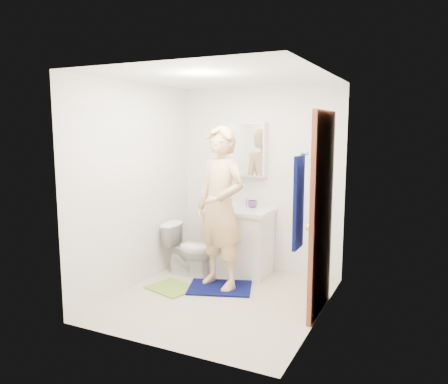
{
  "coord_description": "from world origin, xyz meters",
  "views": [
    {
      "loc": [
        2.04,
        -4.14,
        1.88
      ],
      "look_at": [
        -0.07,
        0.25,
        1.16
      ],
      "focal_mm": 35.0,
      "sensor_mm": 36.0,
      "label": 1
    }
  ],
  "objects_px": {
    "vanity_cabinet": "(240,243)",
    "soap_dispenser": "(227,201)",
    "towel": "(299,203)",
    "medicine_cabinet": "(248,149)",
    "toilet": "(190,249)",
    "toothbrush_cup": "(252,204)",
    "man": "(220,208)"
  },
  "relations": [
    {
      "from": "towel",
      "to": "toothbrush_cup",
      "type": "distance_m",
      "value": 1.98
    },
    {
      "from": "towel",
      "to": "soap_dispenser",
      "type": "height_order",
      "value": "towel"
    },
    {
      "from": "vanity_cabinet",
      "to": "soap_dispenser",
      "type": "bearing_deg",
      "value": -164.53
    },
    {
      "from": "vanity_cabinet",
      "to": "soap_dispenser",
      "type": "relative_size",
      "value": 4.16
    },
    {
      "from": "man",
      "to": "towel",
      "type": "bearing_deg",
      "value": -19.37
    },
    {
      "from": "toilet",
      "to": "man",
      "type": "relative_size",
      "value": 0.35
    },
    {
      "from": "towel",
      "to": "soap_dispenser",
      "type": "bearing_deg",
      "value": 133.12
    },
    {
      "from": "medicine_cabinet",
      "to": "toilet",
      "type": "bearing_deg",
      "value": -136.29
    },
    {
      "from": "soap_dispenser",
      "to": "man",
      "type": "relative_size",
      "value": 0.1
    },
    {
      "from": "vanity_cabinet",
      "to": "toilet",
      "type": "xyz_separation_m",
      "value": [
        -0.57,
        -0.32,
        -0.07
      ]
    },
    {
      "from": "medicine_cabinet",
      "to": "soap_dispenser",
      "type": "distance_m",
      "value": 0.73
    },
    {
      "from": "toilet",
      "to": "medicine_cabinet",
      "type": "bearing_deg",
      "value": -49.75
    },
    {
      "from": "toothbrush_cup",
      "to": "man",
      "type": "xyz_separation_m",
      "value": [
        -0.11,
        -0.73,
        0.07
      ]
    },
    {
      "from": "medicine_cabinet",
      "to": "towel",
      "type": "xyz_separation_m",
      "value": [
        1.18,
        -1.71,
        -0.35
      ]
    },
    {
      "from": "medicine_cabinet",
      "to": "man",
      "type": "height_order",
      "value": "medicine_cabinet"
    },
    {
      "from": "towel",
      "to": "man",
      "type": "bearing_deg",
      "value": 142.94
    },
    {
      "from": "medicine_cabinet",
      "to": "towel",
      "type": "bearing_deg",
      "value": -55.39
    },
    {
      "from": "towel",
      "to": "soap_dispenser",
      "type": "distance_m",
      "value": 1.99
    },
    {
      "from": "toilet",
      "to": "soap_dispenser",
      "type": "height_order",
      "value": "soap_dispenser"
    },
    {
      "from": "towel",
      "to": "soap_dispenser",
      "type": "xyz_separation_m",
      "value": [
        -1.35,
        1.44,
        -0.3
      ]
    },
    {
      "from": "towel",
      "to": "man",
      "type": "relative_size",
      "value": 0.42
    },
    {
      "from": "vanity_cabinet",
      "to": "man",
      "type": "relative_size",
      "value": 0.42
    },
    {
      "from": "medicine_cabinet",
      "to": "toothbrush_cup",
      "type": "height_order",
      "value": "medicine_cabinet"
    },
    {
      "from": "towel",
      "to": "vanity_cabinet",
      "type": "bearing_deg",
      "value": 128.47
    },
    {
      "from": "toilet",
      "to": "man",
      "type": "distance_m",
      "value": 0.9
    },
    {
      "from": "medicine_cabinet",
      "to": "soap_dispenser",
      "type": "xyz_separation_m",
      "value": [
        -0.17,
        -0.27,
        -0.65
      ]
    },
    {
      "from": "toilet",
      "to": "soap_dispenser",
      "type": "xyz_separation_m",
      "value": [
        0.41,
        0.28,
        0.61
      ]
    },
    {
      "from": "toilet",
      "to": "soap_dispenser",
      "type": "relative_size",
      "value": 3.47
    },
    {
      "from": "toilet",
      "to": "toothbrush_cup",
      "type": "relative_size",
      "value": 5.4
    },
    {
      "from": "medicine_cabinet",
      "to": "towel",
      "type": "distance_m",
      "value": 2.11
    },
    {
      "from": "vanity_cabinet",
      "to": "soap_dispenser",
      "type": "distance_m",
      "value": 0.57
    },
    {
      "from": "vanity_cabinet",
      "to": "toilet",
      "type": "height_order",
      "value": "vanity_cabinet"
    }
  ]
}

